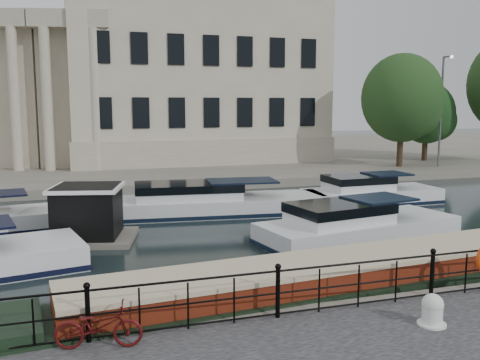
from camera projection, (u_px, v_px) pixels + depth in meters
name	position (u px, v px, depth m)	size (l,w,h in m)	color
ground_plane	(245.00, 305.00, 13.94)	(160.00, 160.00, 0.00)	black
far_bank	(116.00, 156.00, 50.65)	(120.00, 42.00, 0.55)	#6B665B
railing	(278.00, 289.00, 11.65)	(24.14, 0.14, 1.22)	black
civic_building	(105.00, 82.00, 45.34)	(53.55, 31.84, 16.85)	#ADA38C
bicycle	(98.00, 326.00, 10.21)	(0.58, 1.67, 0.88)	#460C0C
mooring_bollard	(432.00, 310.00, 11.29)	(0.61, 0.61, 0.69)	silver
narrowboat	(330.00, 290.00, 14.03)	(17.34, 3.81, 1.62)	black
harbour_hut	(88.00, 216.00, 20.38)	(4.05, 3.63, 2.23)	#6B665B
cabin_cruisers	(184.00, 222.00, 22.10)	(27.46, 11.16, 1.99)	white
trees	(472.00, 95.00, 41.40)	(16.75, 9.05, 10.17)	black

